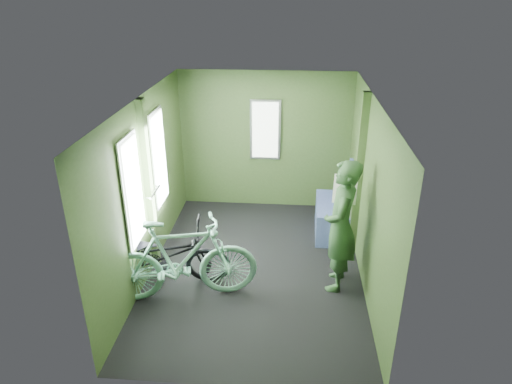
# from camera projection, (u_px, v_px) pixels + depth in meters

# --- Properties ---
(room) EXTENTS (4.00, 4.02, 2.31)m
(room) POSITION_uv_depth(u_px,v_px,m) (253.00, 169.00, 5.62)
(room) COLOR black
(room) RESTS_ON ground
(bicycle_black) EXTENTS (1.72, 0.85, 0.99)m
(bicycle_black) POSITION_uv_depth(u_px,v_px,m) (166.00, 283.00, 5.88)
(bicycle_black) COLOR black
(bicycle_black) RESTS_ON ground
(bicycle_mint) EXTENTS (1.91, 0.95, 1.12)m
(bicycle_mint) POSITION_uv_depth(u_px,v_px,m) (184.00, 297.00, 5.62)
(bicycle_mint) COLOR #7CC3AA
(bicycle_mint) RESTS_ON ground
(passenger) EXTENTS (0.51, 0.72, 1.70)m
(passenger) POSITION_uv_depth(u_px,v_px,m) (341.00, 226.00, 5.51)
(passenger) COLOR #2B4B29
(passenger) RESTS_ON ground
(waste_box) EXTENTS (0.25, 0.35, 0.84)m
(waste_box) POSITION_uv_depth(u_px,v_px,m) (346.00, 217.00, 6.64)
(waste_box) COLOR gray
(waste_box) RESTS_ON ground
(bench_seat) EXTENTS (0.58, 1.01, 1.05)m
(bench_seat) POSITION_uv_depth(u_px,v_px,m) (336.00, 214.00, 6.96)
(bench_seat) COLOR navy
(bench_seat) RESTS_ON ground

